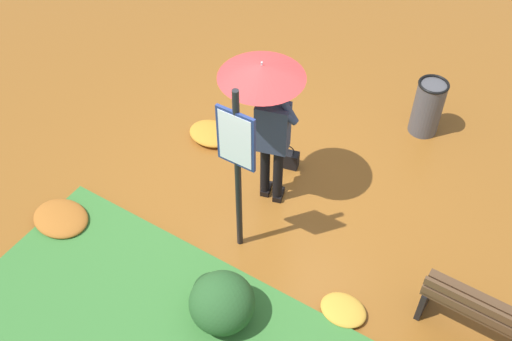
{
  "coord_description": "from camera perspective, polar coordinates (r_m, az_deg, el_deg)",
  "views": [
    {
      "loc": [
        -2.61,
        4.44,
        5.79
      ],
      "look_at": [
        -0.13,
        0.44,
        0.85
      ],
      "focal_mm": 42.38,
      "sensor_mm": 36.0,
      "label": 1
    }
  ],
  "objects": [
    {
      "name": "shrub_cluster",
      "position": [
        6.46,
        -3.41,
        -12.15
      ],
      "size": [
        0.76,
        0.69,
        0.62
      ],
      "color": "#285628",
      "rests_on": "ground_plane"
    },
    {
      "name": "info_sign_post",
      "position": [
        6.14,
        -1.82,
        1.29
      ],
      "size": [
        0.44,
        0.07,
        2.3
      ],
      "color": "black",
      "rests_on": "ground_plane"
    },
    {
      "name": "park_bench",
      "position": [
        6.63,
        21.17,
        -12.94
      ],
      "size": [
        1.4,
        0.38,
        0.75
      ],
      "color": "black",
      "rests_on": "ground_plane"
    },
    {
      "name": "trash_bin",
      "position": [
        8.62,
        15.91,
        5.77
      ],
      "size": [
        0.42,
        0.42,
        0.83
      ],
      "color": "#4C4C51",
      "rests_on": "ground_plane"
    },
    {
      "name": "person_with_umbrella",
      "position": [
        6.64,
        1.01,
        6.7
      ],
      "size": [
        0.96,
        0.96,
        2.04
      ],
      "color": "black",
      "rests_on": "ground_plane"
    },
    {
      "name": "leaf_pile_by_bench",
      "position": [
        7.73,
        -17.94,
        -4.32
      ],
      "size": [
        0.72,
        0.58,
        0.16
      ],
      "color": "#A86023",
      "rests_on": "ground_plane"
    },
    {
      "name": "leaf_pile_far_path",
      "position": [
        6.73,
        8.24,
        -12.89
      ],
      "size": [
        0.51,
        0.41,
        0.11
      ],
      "color": "gold",
      "rests_on": "ground_plane"
    },
    {
      "name": "leaf_pile_near_person",
      "position": [
        8.43,
        -4.24,
        3.51
      ],
      "size": [
        0.65,
        0.52,
        0.14
      ],
      "color": "#C68428",
      "rests_on": "ground_plane"
    },
    {
      "name": "handbag",
      "position": [
        7.99,
        3.0,
        1.1
      ],
      "size": [
        0.32,
        0.21,
        0.37
      ],
      "color": "black",
      "rests_on": "ground_plane"
    },
    {
      "name": "ground_plane",
      "position": [
        7.75,
        0.92,
        -2.0
      ],
      "size": [
        18.0,
        18.0,
        0.0
      ],
      "primitive_type": "plane",
      "color": "brown"
    }
  ]
}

